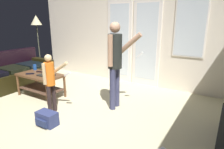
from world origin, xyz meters
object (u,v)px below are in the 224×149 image
Objects in this scene: floor_lamp at (36,24)px; person_adult at (115,59)px; dvd_remote_slim at (40,72)px; laptop_closed at (46,75)px; coffee_table at (41,80)px; person_child at (50,79)px; backpack at (47,119)px; cup_near_edge at (35,67)px; tv_remote_black at (30,74)px; leather_couch at (12,75)px.

person_adult is at bearing -15.04° from floor_lamp.
laptop_closed is at bearing -40.54° from dvd_remote_slim.
dvd_remote_slim is (-1.82, -0.23, -0.45)m from person_adult.
coffee_table is 0.23m from dvd_remote_slim.
person_child reaches higher than coffee_table.
backpack is at bearing -54.30° from person_child.
person_child reaches higher than dvd_remote_slim.
cup_near_edge is at bearing 153.47° from person_child.
coffee_table is 1.83m from person_adult.
tv_remote_black is (-0.18, -0.11, 0.15)m from coffee_table.
leather_couch is 11.35× the size of dvd_remote_slim.
coffee_table is 3.11× the size of laptop_closed.
backpack is at bearing -37.74° from floor_lamp.
dvd_remote_slim is at bearing 143.29° from backpack.
person_child is at bearing -138.15° from person_adult.
person_child is (0.82, -0.42, 0.28)m from coffee_table.
floor_lamp reaches higher than dvd_remote_slim.
person_child is 0.70m from backpack.
tv_remote_black is at bearing -10.08° from leather_couch.
leather_couch is 15.16× the size of cup_near_edge.
floor_lamp is 2.32m from laptop_closed.
laptop_closed is at bearing 138.27° from backpack.
person_adult is 12.62× the size of cup_near_edge.
cup_near_edge is 0.75× the size of dvd_remote_slim.
coffee_table is 6.02× the size of tv_remote_black.
backpack is at bearing -57.19° from dvd_remote_slim.
laptop_closed is (1.40, -0.08, 0.22)m from leather_couch.
laptop_closed is (-0.88, 0.79, 0.40)m from backpack.
backpack is at bearing -20.72° from leather_couch.
person_adult is at bearing 10.54° from laptop_closed.
leather_couch is 2.97m from person_adult.
cup_near_edge is at bearing 87.00° from tv_remote_black.
person_adult reaches higher than leather_couch.
person_adult is at bearing 5.61° from leather_couch.
floor_lamp reaches higher than backpack.
tv_remote_black reaches higher than coffee_table.
coffee_table is 6.02× the size of dvd_remote_slim.
tv_remote_black is at bearing -166.13° from person_adult.
person_child is 1.38m from cup_near_edge.
coffee_table is at bearing 175.37° from laptop_closed.
leather_couch is 5.87× the size of laptop_closed.
floor_lamp is at bearing 137.00° from cup_near_edge.
coffee_table is (1.19, -0.07, 0.07)m from leather_couch.
coffee_table is 8.03× the size of cup_near_edge.
laptop_closed is at bearing -166.41° from person_adult.
floor_lamp is at bearing 120.89° from dvd_remote_slim.
person_adult is 2.14m from cup_near_edge.
leather_couch reaches higher than dvd_remote_slim.
leather_couch is at bearing 159.28° from backpack.
person_adult is 4.70× the size of backpack.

